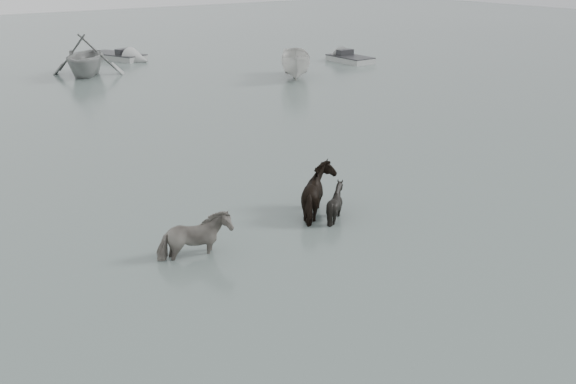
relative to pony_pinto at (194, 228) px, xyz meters
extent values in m
plane|color=#4B5956|center=(2.01, -1.30, -0.73)|extent=(140.00, 140.00, 0.00)
imported|color=black|center=(0.00, 0.00, 0.00)|extent=(1.84, 1.05, 1.47)
imported|color=black|center=(4.12, 0.45, 0.10)|extent=(1.87, 2.02, 1.68)
imported|color=black|center=(4.24, -0.02, -0.14)|extent=(1.13, 1.01, 1.19)
imported|color=#959795|center=(5.83, 24.98, 0.54)|extent=(6.08, 6.31, 2.55)
imported|color=beige|center=(15.41, 17.36, 0.12)|extent=(3.91, 4.58, 1.71)
camera|label=1|loc=(-6.03, -12.47, 6.04)|focal=40.00mm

